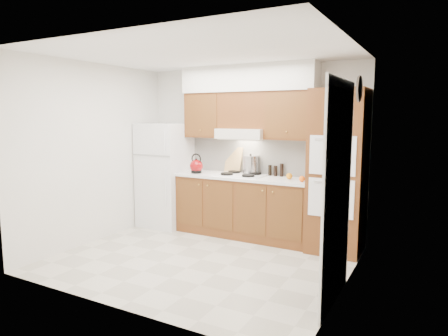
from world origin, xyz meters
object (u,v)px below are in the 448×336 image
at_px(oven_cabinet, 338,172).
at_px(stock_pot, 250,164).
at_px(kettle, 196,166).
at_px(fridge, 165,175).

xyz_separation_m(oven_cabinet, stock_pot, (-1.38, 0.20, -0.00)).
distance_m(oven_cabinet, stock_pot, 1.39).
relative_size(kettle, stock_pot, 0.81).
distance_m(fridge, oven_cabinet, 2.86).
bearing_deg(oven_cabinet, stock_pot, 171.94).
bearing_deg(fridge, stock_pot, 8.93).
bearing_deg(stock_pot, kettle, -159.70).
distance_m(fridge, stock_pot, 1.50).
bearing_deg(fridge, kettle, -5.83).
bearing_deg(kettle, oven_cabinet, -10.33).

